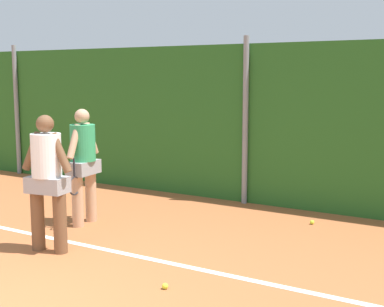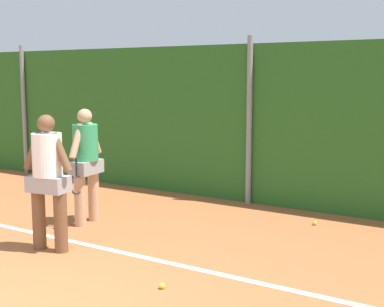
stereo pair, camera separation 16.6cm
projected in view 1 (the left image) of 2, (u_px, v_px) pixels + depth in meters
name	position (u px, v px, depth m)	size (l,w,h in m)	color
ground_plane	(91.00, 275.00, 6.13)	(30.73, 30.73, 0.00)	#A85B33
hedge_fence_backdrop	(249.00, 124.00, 9.54)	(19.97, 0.25, 2.80)	#286023
fence_post_left	(17.00, 110.00, 12.30)	(0.10, 0.10, 2.93)	gray
fence_post_center	(245.00, 121.00, 9.38)	(0.10, 0.10, 2.93)	gray
court_baseline_paint	(133.00, 255.00, 6.80)	(14.60, 0.10, 0.01)	white
player_foreground_near	(47.00, 176.00, 6.82)	(0.74, 0.38, 1.77)	brown
player_midcourt	(83.00, 160.00, 8.12)	(0.38, 0.80, 1.76)	tan
tennis_ball_4	(165.00, 286.00, 5.72)	(0.07, 0.07, 0.07)	#CCDB33
tennis_ball_6	(312.00, 222.00, 8.22)	(0.07, 0.07, 0.07)	#CCDB33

